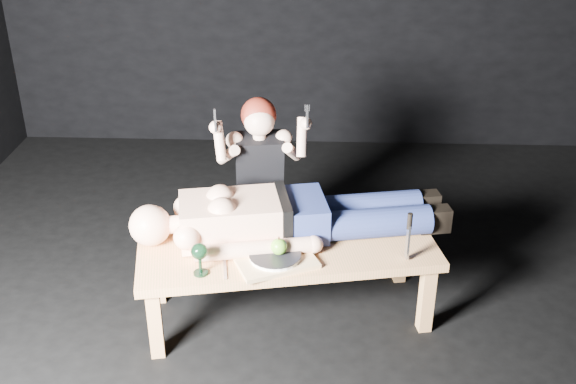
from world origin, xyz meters
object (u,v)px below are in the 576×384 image
object	(u,v)px
table	(288,281)
carving_knife	(408,237)
lying_man	(294,211)
goblet	(200,259)
kneeling_woman	(259,177)
serving_tray	(275,260)

from	to	relation	value
table	carving_knife	world-z (taller)	carving_knife
carving_knife	table	bearing A→B (deg)	159.39
lying_man	carving_knife	size ratio (longest dim) A/B	6.31
table	carving_knife	distance (m)	0.73
lying_man	goblet	xyz separation A→B (m)	(-0.45, -0.42, -0.05)
kneeling_woman	goblet	world-z (taller)	kneeling_woman
table	goblet	size ratio (longest dim) A/B	9.05
lying_man	goblet	bearing A→B (deg)	-148.13
kneeling_woman	serving_tray	world-z (taller)	kneeling_woman
goblet	carving_knife	size ratio (longest dim) A/B	0.64
lying_man	goblet	world-z (taller)	lying_man
carving_knife	kneeling_woman	bearing A→B (deg)	128.70
kneeling_woman	serving_tray	bearing A→B (deg)	-88.21
serving_tray	goblet	size ratio (longest dim) A/B	2.25
kneeling_woman	carving_knife	distance (m)	1.07
kneeling_woman	goblet	xyz separation A→B (m)	(-0.23, -0.87, -0.03)
table	lying_man	bearing A→B (deg)	67.72
lying_man	carving_knife	world-z (taller)	lying_man
goblet	carving_knife	distance (m)	1.06
goblet	carving_knife	xyz separation A→B (m)	(1.04, 0.17, 0.05)
table	kneeling_woman	xyz separation A→B (m)	(-0.20, 0.59, 0.34)
goblet	lying_man	bearing A→B (deg)	42.71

